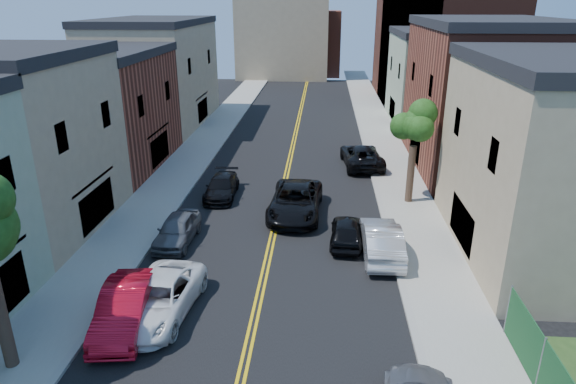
% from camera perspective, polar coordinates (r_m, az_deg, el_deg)
% --- Properties ---
extents(sidewalk_left, '(3.20, 100.00, 0.15)m').
position_cam_1_polar(sidewalk_left, '(42.29, -10.44, 4.57)').
color(sidewalk_left, gray).
rests_on(sidewalk_left, ground).
extents(sidewalk_right, '(3.20, 100.00, 0.15)m').
position_cam_1_polar(sidewalk_right, '(41.35, 11.36, 4.12)').
color(sidewalk_right, gray).
rests_on(sidewalk_right, ground).
extents(curb_left, '(0.30, 100.00, 0.15)m').
position_cam_1_polar(curb_left, '(41.89, -8.11, 4.55)').
color(curb_left, gray).
rests_on(curb_left, ground).
extents(curb_right, '(0.30, 100.00, 0.15)m').
position_cam_1_polar(curb_right, '(41.15, 8.94, 4.20)').
color(curb_right, gray).
rests_on(curb_right, ground).
extents(bldg_left_tan_near, '(9.00, 10.00, 9.00)m').
position_cam_1_polar(bldg_left_tan_near, '(30.24, -29.31, 4.30)').
color(bldg_left_tan_near, '#998466').
rests_on(bldg_left_tan_near, ground).
extents(bldg_left_brick, '(9.00, 12.00, 8.00)m').
position_cam_1_polar(bldg_left_brick, '(39.71, -20.87, 8.32)').
color(bldg_left_brick, brown).
rests_on(bldg_left_brick, ground).
extents(bldg_left_tan_far, '(9.00, 16.00, 9.50)m').
position_cam_1_polar(bldg_left_tan_far, '(52.43, -14.75, 12.64)').
color(bldg_left_tan_far, '#998466').
rests_on(bldg_left_tan_far, ground).
extents(bldg_right_tan, '(9.00, 12.00, 9.00)m').
position_cam_1_polar(bldg_right_tan, '(26.98, 29.08, 2.56)').
color(bldg_right_tan, '#998466').
rests_on(bldg_right_tan, ground).
extents(bldg_right_brick, '(9.00, 14.00, 10.00)m').
position_cam_1_polar(bldg_right_brick, '(39.60, 21.14, 9.74)').
color(bldg_right_brick, brown).
rests_on(bldg_right_brick, ground).
extents(bldg_right_palegrn, '(9.00, 12.00, 8.50)m').
position_cam_1_polar(bldg_right_palegrn, '(53.09, 16.84, 11.98)').
color(bldg_right_palegrn, gray).
rests_on(bldg_right_palegrn, ground).
extents(church, '(16.20, 14.20, 22.60)m').
position_cam_1_polar(church, '(67.92, 16.42, 16.39)').
color(church, '#4C2319').
rests_on(church, ground).
extents(backdrop_left, '(14.00, 8.00, 12.00)m').
position_cam_1_polar(backdrop_left, '(81.73, -0.60, 16.98)').
color(backdrop_left, '#998466').
rests_on(backdrop_left, ground).
extents(backdrop_center, '(10.00, 8.00, 10.00)m').
position_cam_1_polar(backdrop_center, '(85.58, 2.41, 16.48)').
color(backdrop_center, brown).
rests_on(backdrop_center, ground).
extents(tree_right_far, '(4.40, 4.40, 8.03)m').
position_cam_1_polar(tree_right_far, '(30.39, 14.37, 8.87)').
color(tree_right_far, '#332219').
rests_on(tree_right_far, sidewalk_right).
extents(red_sedan, '(2.33, 5.09, 1.62)m').
position_cam_1_polar(red_sedan, '(20.68, -17.95, -12.34)').
color(red_sedan, red).
rests_on(red_sedan, ground).
extents(white_pickup, '(3.00, 5.63, 1.50)m').
position_cam_1_polar(white_pickup, '(20.99, -14.40, -11.57)').
color(white_pickup, white).
rests_on(white_pickup, ground).
extents(grey_car_left, '(1.85, 4.30, 1.44)m').
position_cam_1_polar(grey_car_left, '(26.60, -12.44, -4.17)').
color(grey_car_left, '#515359').
rests_on(grey_car_left, ground).
extents(black_car_left, '(1.94, 4.56, 1.31)m').
position_cam_1_polar(black_car_left, '(32.23, -7.52, 0.58)').
color(black_car_left, black).
rests_on(black_car_left, ground).
extents(black_car_right, '(1.84, 4.08, 1.36)m').
position_cam_1_polar(black_car_right, '(26.07, 6.64, -4.44)').
color(black_car_right, black).
rests_on(black_car_right, ground).
extents(silver_car_right, '(1.85, 5.10, 1.67)m').
position_cam_1_polar(silver_car_right, '(25.07, 10.51, -5.35)').
color(silver_car_right, '#B8BAC0').
rests_on(silver_car_right, ground).
extents(dark_car_right_far, '(3.27, 6.12, 1.63)m').
position_cam_1_polar(dark_car_right_far, '(38.22, 8.35, 4.09)').
color(dark_car_right_far, black).
rests_on(dark_car_right_far, ground).
extents(black_suv_lane, '(3.15, 6.34, 1.73)m').
position_cam_1_polar(black_suv_lane, '(29.18, 0.86, -1.03)').
color(black_suv_lane, black).
rests_on(black_suv_lane, ground).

